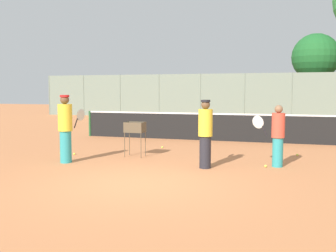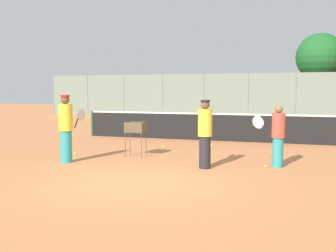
{
  "view_description": "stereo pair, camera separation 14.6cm",
  "coord_description": "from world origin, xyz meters",
  "views": [
    {
      "loc": [
        3.03,
        -7.44,
        1.94
      ],
      "look_at": [
        -0.06,
        2.45,
        1.0
      ],
      "focal_mm": 42.0,
      "sensor_mm": 36.0,
      "label": 1
    },
    {
      "loc": [
        3.17,
        -7.4,
        1.94
      ],
      "look_at": [
        -0.06,
        2.45,
        1.0
      ],
      "focal_mm": 42.0,
      "sensor_mm": 36.0,
      "label": 2
    }
  ],
  "objects": [
    {
      "name": "tree_4",
      "position": [
        4.67,
        23.03,
        4.32
      ],
      "size": [
        3.36,
        3.36,
        6.02
      ],
      "color": "brown",
      "rests_on": "ground_plane"
    },
    {
      "name": "ball_cart",
      "position": [
        -1.31,
        3.18,
        0.78
      ],
      "size": [
        0.56,
        0.41,
        1.02
      ],
      "color": "brown",
      "rests_on": "ground_plane"
    },
    {
      "name": "tennis_ball_6",
      "position": [
        -3.62,
        2.89,
        0.03
      ],
      "size": [
        0.07,
        0.07,
        0.07
      ],
      "primitive_type": "sphere",
      "color": "#D1E54C",
      "rests_on": "ground_plane"
    },
    {
      "name": "tennis_ball_5",
      "position": [
        -3.16,
        2.9,
        0.03
      ],
      "size": [
        0.07,
        0.07,
        0.07
      ],
      "primitive_type": "sphere",
      "color": "#D1E54C",
      "rests_on": "ground_plane"
    },
    {
      "name": "tennis_ball_3",
      "position": [
        2.47,
        2.65,
        0.03
      ],
      "size": [
        0.07,
        0.07,
        0.07
      ],
      "primitive_type": "sphere",
      "color": "#D1E54C",
      "rests_on": "ground_plane"
    },
    {
      "name": "parked_car",
      "position": [
        -8.07,
        23.5,
        0.66
      ],
      "size": [
        4.2,
        1.7,
        1.6
      ],
      "color": "#232328",
      "rests_on": "ground_plane"
    },
    {
      "name": "tennis_net",
      "position": [
        0.0,
        7.49,
        0.56
      ],
      "size": [
        10.34,
        0.1,
        1.07
      ],
      "color": "#26592D",
      "rests_on": "ground_plane"
    },
    {
      "name": "tennis_ball_0",
      "position": [
        0.39,
        5.94,
        0.03
      ],
      "size": [
        0.07,
        0.07,
        0.07
      ],
      "primitive_type": "sphere",
      "color": "#D1E54C",
      "rests_on": "ground_plane"
    },
    {
      "name": "ground_plane",
      "position": [
        0.0,
        0.0,
        0.0
      ],
      "size": [
        80.0,
        80.0,
        0.0
      ],
      "primitive_type": "plane",
      "color": "#D37F4C"
    },
    {
      "name": "player_white_outfit",
      "position": [
        2.74,
        2.82,
        0.81
      ],
      "size": [
        0.87,
        0.33,
        1.58
      ],
      "rotation": [
        0.0,
        0.0,
        2.99
      ],
      "color": "teal",
      "rests_on": "ground_plane"
    },
    {
      "name": "tennis_ball_1",
      "position": [
        3.27,
        4.72,
        0.03
      ],
      "size": [
        0.07,
        0.07,
        0.07
      ],
      "primitive_type": "sphere",
      "color": "#D1E54C",
      "rests_on": "ground_plane"
    },
    {
      "name": "player_red_cap",
      "position": [
        1.03,
        2.11,
        0.89
      ],
      "size": [
        0.35,
        0.9,
        1.71
      ],
      "rotation": [
        0.0,
        0.0,
        1.74
      ],
      "color": "#26262D",
      "rests_on": "ground_plane"
    },
    {
      "name": "back_fence",
      "position": [
        0.0,
        19.87,
        1.56
      ],
      "size": [
        31.04,
        0.08,
        3.11
      ],
      "color": "gray",
      "rests_on": "ground_plane"
    },
    {
      "name": "tennis_ball_2",
      "position": [
        -1.06,
        5.02,
        0.03
      ],
      "size": [
        0.07,
        0.07,
        0.07
      ],
      "primitive_type": "sphere",
      "color": "#D1E54C",
      "rests_on": "ground_plane"
    },
    {
      "name": "player_yellow_shirt",
      "position": [
        -2.71,
        1.73,
        0.95
      ],
      "size": [
        0.44,
        0.91,
        1.82
      ],
      "rotation": [
        0.0,
        0.0,
        1.25
      ],
      "color": "teal",
      "rests_on": "ground_plane"
    },
    {
      "name": "tennis_ball_4",
      "position": [
        2.64,
        5.67,
        0.03
      ],
      "size": [
        0.07,
        0.07,
        0.07
      ],
      "primitive_type": "sphere",
      "color": "#D1E54C",
      "rests_on": "ground_plane"
    }
  ]
}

